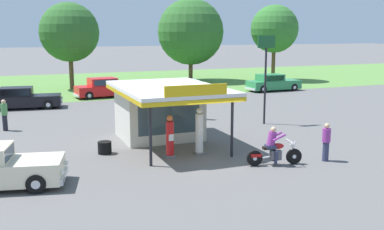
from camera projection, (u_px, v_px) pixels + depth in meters
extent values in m
plane|color=#5B5959|center=(211.00, 159.00, 18.79)|extent=(300.00, 300.00, 0.00)
cube|color=#56843D|center=(93.00, 83.00, 46.16)|extent=(120.00, 24.00, 0.01)
cube|color=beige|center=(159.00, 112.00, 22.34)|extent=(3.80, 3.27, 2.63)
cube|color=#384C56|center=(169.00, 116.00, 20.86)|extent=(3.04, 0.05, 1.68)
cube|color=silver|center=(169.00, 88.00, 20.68)|extent=(4.50, 6.85, 0.16)
cube|color=gold|center=(169.00, 92.00, 20.71)|extent=(4.50, 6.85, 0.18)
cube|color=gold|center=(196.00, 90.00, 17.53)|extent=(2.66, 0.08, 0.44)
cylinder|color=black|center=(232.00, 127.00, 18.84)|extent=(0.12, 0.12, 2.63)
cylinder|color=black|center=(150.00, 134.00, 17.52)|extent=(0.12, 0.12, 2.63)
cube|color=slate|center=(170.00, 156.00, 19.00)|extent=(0.44, 0.44, 0.10)
cylinder|color=red|center=(170.00, 138.00, 18.85)|extent=(0.34, 0.34, 1.45)
cube|color=white|center=(171.00, 138.00, 18.67)|extent=(0.22, 0.02, 0.28)
sphere|color=orange|center=(170.00, 118.00, 18.69)|extent=(0.26, 0.26, 0.26)
cube|color=slate|center=(199.00, 153.00, 19.49)|extent=(0.44, 0.44, 0.10)
cylinder|color=silver|center=(199.00, 133.00, 19.33)|extent=(0.34, 0.34, 1.69)
cube|color=white|center=(201.00, 132.00, 19.15)|extent=(0.22, 0.02, 0.28)
sphere|color=white|center=(199.00, 111.00, 19.14)|extent=(0.26, 0.26, 0.26)
cylinder|color=black|center=(294.00, 156.00, 17.97)|extent=(0.65, 0.23, 0.64)
cylinder|color=silver|center=(294.00, 156.00, 17.97)|extent=(0.18, 0.15, 0.16)
cylinder|color=black|center=(255.00, 158.00, 17.70)|extent=(0.65, 0.23, 0.64)
cylinder|color=silver|center=(255.00, 158.00, 17.70)|extent=(0.18, 0.15, 0.16)
ellipsoid|color=#B21414|center=(277.00, 146.00, 17.76)|extent=(0.60, 0.35, 0.24)
cube|color=#59595E|center=(276.00, 155.00, 17.82)|extent=(0.48, 0.33, 0.36)
cube|color=black|center=(269.00, 148.00, 17.72)|extent=(0.52, 0.36, 0.10)
cylinder|color=silver|center=(292.00, 150.00, 17.90)|extent=(0.38, 0.15, 0.71)
cylinder|color=silver|center=(289.00, 141.00, 17.81)|extent=(0.18, 0.69, 0.04)
sphere|color=silver|center=(292.00, 144.00, 17.86)|extent=(0.16, 0.16, 0.16)
cube|color=#B21414|center=(256.00, 155.00, 17.68)|extent=(0.47, 0.27, 0.12)
cylinder|color=silver|center=(265.00, 158.00, 17.92)|extent=(0.71, 0.23, 0.18)
cube|color=#2D3351|center=(270.00, 146.00, 17.72)|extent=(0.46, 0.42, 0.14)
cylinder|color=#2D3351|center=(274.00, 155.00, 17.98)|extent=(0.17, 0.25, 0.56)
cylinder|color=#2D3351|center=(276.00, 157.00, 17.67)|extent=(0.17, 0.25, 0.56)
cylinder|color=#8C338C|center=(272.00, 139.00, 17.67)|extent=(0.47, 0.40, 0.60)
sphere|color=tan|center=(273.00, 129.00, 17.61)|extent=(0.22, 0.22, 0.22)
cylinder|color=#8C338C|center=(276.00, 135.00, 17.89)|extent=(0.54, 0.20, 0.31)
cylinder|color=#8C338C|center=(279.00, 138.00, 17.50)|extent=(0.54, 0.20, 0.31)
cube|color=#283847|center=(9.00, 153.00, 15.17)|extent=(0.34, 1.35, 0.42)
cube|color=silver|center=(64.00, 176.00, 15.61)|extent=(0.48, 1.66, 0.18)
sphere|color=white|center=(66.00, 163.00, 16.10)|extent=(0.18, 0.18, 0.18)
sphere|color=white|center=(62.00, 172.00, 15.01)|extent=(0.18, 0.18, 0.18)
cylinder|color=black|center=(44.00, 169.00, 16.28)|extent=(0.69, 0.34, 0.66)
cylinder|color=silver|center=(44.00, 169.00, 16.28)|extent=(0.34, 0.28, 0.30)
cylinder|color=black|center=(36.00, 184.00, 14.69)|extent=(0.69, 0.34, 0.66)
cylinder|color=silver|center=(36.00, 184.00, 14.69)|extent=(0.34, 0.28, 0.30)
cube|color=red|center=(106.00, 90.00, 36.56)|extent=(5.01, 2.41, 0.78)
cube|color=red|center=(102.00, 82.00, 36.30)|extent=(2.32, 1.88, 0.62)
cube|color=#283847|center=(115.00, 81.00, 36.79)|extent=(0.20, 1.46, 0.49)
cube|color=#283847|center=(100.00, 81.00, 37.01)|extent=(1.82, 0.23, 0.47)
cube|color=#283847|center=(105.00, 83.00, 35.60)|extent=(1.82, 0.23, 0.47)
cube|color=silver|center=(134.00, 91.00, 37.74)|extent=(0.32, 1.79, 0.18)
cube|color=silver|center=(76.00, 95.00, 35.47)|extent=(0.32, 1.79, 0.18)
sphere|color=white|center=(131.00, 87.00, 38.21)|extent=(0.18, 0.18, 0.18)
sphere|color=white|center=(136.00, 89.00, 37.17)|extent=(0.18, 0.18, 0.18)
cylinder|color=black|center=(121.00, 90.00, 38.13)|extent=(0.68, 0.27, 0.66)
cylinder|color=silver|center=(121.00, 90.00, 38.13)|extent=(0.32, 0.25, 0.30)
cylinder|color=black|center=(129.00, 93.00, 36.60)|extent=(0.68, 0.27, 0.66)
cylinder|color=silver|center=(129.00, 93.00, 36.60)|extent=(0.32, 0.25, 0.30)
cylinder|color=black|center=(83.00, 93.00, 36.60)|extent=(0.68, 0.27, 0.66)
cylinder|color=silver|center=(83.00, 93.00, 36.60)|extent=(0.32, 0.25, 0.30)
cylinder|color=black|center=(89.00, 96.00, 35.07)|extent=(0.68, 0.27, 0.66)
cylinder|color=silver|center=(89.00, 96.00, 35.07)|extent=(0.32, 0.25, 0.30)
cube|color=#7AC6D1|center=(182.00, 93.00, 34.56)|extent=(4.95, 2.16, 0.82)
cube|color=#7AC6D1|center=(185.00, 84.00, 34.51)|extent=(2.05, 1.74, 0.62)
cube|color=#283847|center=(173.00, 84.00, 34.22)|extent=(0.13, 1.44, 0.49)
cube|color=#283847|center=(188.00, 85.00, 33.77)|extent=(1.65, 0.14, 0.47)
cube|color=#283847|center=(182.00, 83.00, 35.25)|extent=(1.65, 0.14, 0.47)
cube|color=silver|center=(151.00, 98.00, 33.86)|extent=(0.24, 1.75, 0.18)
cube|color=silver|center=(211.00, 95.00, 35.35)|extent=(0.24, 1.75, 0.18)
sphere|color=white|center=(152.00, 95.00, 33.25)|extent=(0.18, 0.18, 0.18)
sphere|color=white|center=(149.00, 93.00, 34.35)|extent=(0.18, 0.18, 0.18)
cylinder|color=black|center=(164.00, 99.00, 33.30)|extent=(0.67, 0.24, 0.66)
cylinder|color=silver|center=(164.00, 99.00, 33.30)|extent=(0.31, 0.24, 0.30)
cylinder|color=black|center=(158.00, 96.00, 34.91)|extent=(0.67, 0.24, 0.66)
cylinder|color=silver|center=(158.00, 96.00, 34.91)|extent=(0.31, 0.24, 0.30)
cylinder|color=black|center=(205.00, 97.00, 34.30)|extent=(0.67, 0.24, 0.66)
cylinder|color=silver|center=(205.00, 97.00, 34.30)|extent=(0.31, 0.24, 0.30)
cylinder|color=black|center=(198.00, 94.00, 35.91)|extent=(0.67, 0.24, 0.66)
cylinder|color=silver|center=(198.00, 94.00, 35.91)|extent=(0.31, 0.24, 0.30)
cube|color=#2D844C|center=(274.00, 85.00, 40.43)|extent=(4.86, 1.93, 0.76)
cube|color=#2D844C|center=(270.00, 77.00, 40.15)|extent=(2.22, 1.66, 0.58)
cube|color=#283847|center=(280.00, 77.00, 40.56)|extent=(0.06, 1.44, 0.47)
cube|color=#283847|center=(265.00, 77.00, 40.88)|extent=(1.86, 0.06, 0.44)
cube|color=#283847|center=(275.00, 78.00, 39.43)|extent=(1.86, 0.06, 0.44)
cube|color=silver|center=(296.00, 86.00, 41.41)|extent=(0.15, 1.76, 0.18)
cube|color=silver|center=(250.00, 89.00, 39.55)|extent=(0.15, 1.76, 0.18)
sphere|color=white|center=(292.00, 82.00, 41.89)|extent=(0.18, 0.18, 0.18)
sphere|color=white|center=(300.00, 84.00, 40.82)|extent=(0.18, 0.18, 0.18)
cylinder|color=black|center=(283.00, 85.00, 41.88)|extent=(0.66, 0.21, 0.66)
cylinder|color=silver|center=(283.00, 85.00, 41.88)|extent=(0.30, 0.22, 0.30)
cylinder|color=black|center=(294.00, 87.00, 40.32)|extent=(0.66, 0.21, 0.66)
cylinder|color=silver|center=(294.00, 87.00, 40.32)|extent=(0.30, 0.22, 0.30)
cylinder|color=black|center=(253.00, 87.00, 40.63)|extent=(0.66, 0.21, 0.66)
cylinder|color=silver|center=(253.00, 87.00, 40.63)|extent=(0.30, 0.22, 0.30)
cylinder|color=black|center=(263.00, 89.00, 39.07)|extent=(0.66, 0.21, 0.66)
cylinder|color=silver|center=(263.00, 89.00, 39.07)|extent=(0.30, 0.22, 0.30)
cube|color=black|center=(22.00, 101.00, 30.99)|extent=(5.43, 2.44, 0.74)
cube|color=black|center=(16.00, 92.00, 30.79)|extent=(2.31, 1.82, 0.59)
cube|color=#283847|center=(32.00, 91.00, 31.04)|extent=(0.22, 1.37, 0.47)
cube|color=#283847|center=(18.00, 90.00, 31.51)|extent=(1.80, 0.27, 0.45)
cube|color=#283847|center=(15.00, 93.00, 30.06)|extent=(1.80, 0.27, 0.45)
cube|color=silver|center=(62.00, 103.00, 31.68)|extent=(0.34, 1.68, 0.18)
sphere|color=white|center=(62.00, 98.00, 32.17)|extent=(0.18, 0.18, 0.18)
sphere|color=white|center=(61.00, 100.00, 31.09)|extent=(0.18, 0.18, 0.18)
cylinder|color=black|center=(50.00, 101.00, 32.25)|extent=(0.68, 0.29, 0.66)
cylinder|color=silver|center=(50.00, 101.00, 32.25)|extent=(0.32, 0.26, 0.30)
cylinder|color=black|center=(48.00, 105.00, 30.68)|extent=(0.68, 0.29, 0.66)
cylinder|color=silver|center=(48.00, 105.00, 30.68)|extent=(0.32, 0.26, 0.30)
cylinder|color=#2D3351|center=(199.00, 113.00, 27.17)|extent=(0.26, 0.26, 0.81)
cylinder|color=#4C8C4C|center=(199.00, 102.00, 27.04)|extent=(0.34, 0.34, 0.57)
sphere|color=tan|center=(199.00, 95.00, 26.97)|extent=(0.22, 0.22, 0.22)
cylinder|color=black|center=(199.00, 94.00, 26.95)|extent=(0.35, 0.35, 0.02)
cylinder|color=#2D3351|center=(326.00, 151.00, 18.39)|extent=(0.26, 0.26, 0.81)
cylinder|color=#8C338C|center=(327.00, 135.00, 18.27)|extent=(0.34, 0.34, 0.57)
sphere|color=tan|center=(327.00, 126.00, 18.19)|extent=(0.22, 0.22, 0.22)
cylinder|color=black|center=(5.00, 123.00, 24.04)|extent=(0.26, 0.26, 0.86)
cylinder|color=#4C8C4C|center=(4.00, 109.00, 23.90)|extent=(0.34, 0.34, 0.61)
sphere|color=tan|center=(3.00, 102.00, 23.83)|extent=(0.23, 0.23, 0.23)
cylinder|color=brown|center=(191.00, 69.00, 48.04)|extent=(0.44, 0.44, 2.66)
sphere|color=#2D6028|center=(191.00, 32.00, 47.31)|extent=(7.03, 7.03, 7.03)
sphere|color=#2D6028|center=(195.00, 38.00, 48.08)|extent=(4.25, 4.25, 4.25)
cylinder|color=brown|center=(71.00, 72.00, 41.43)|extent=(0.41, 0.41, 3.22)
sphere|color=#2D6028|center=(69.00, 32.00, 40.76)|extent=(5.43, 5.43, 5.43)
sphere|color=#2D6028|center=(63.00, 38.00, 40.97)|extent=(3.35, 3.35, 3.35)
cylinder|color=brown|center=(273.00, 64.00, 48.77)|extent=(0.40, 0.40, 3.68)
sphere|color=#33702D|center=(274.00, 29.00, 48.07)|extent=(5.16, 5.16, 5.16)
cylinder|color=black|center=(265.00, 86.00, 25.52)|extent=(0.12, 0.12, 4.39)
cube|color=#195128|center=(266.00, 42.00, 25.05)|extent=(1.10, 0.08, 0.70)
cylinder|color=black|center=(105.00, 152.00, 19.55)|extent=(0.60, 0.60, 0.18)
cylinder|color=black|center=(105.00, 148.00, 19.52)|extent=(0.60, 0.60, 0.18)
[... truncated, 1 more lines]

